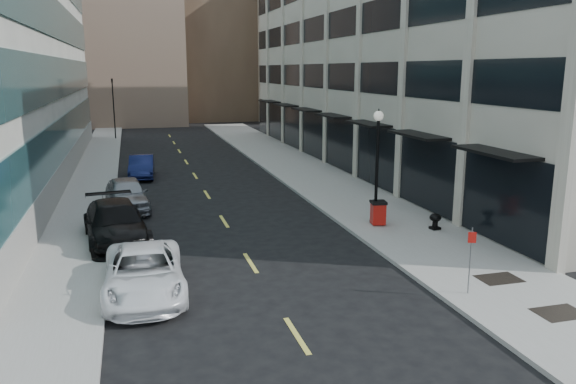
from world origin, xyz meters
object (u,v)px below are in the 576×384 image
traffic_signal (112,82)px  trash_bin (378,212)px  sign_post (471,251)px  car_black_pickup (116,223)px  car_silver_sedan (127,194)px  lamppost (377,157)px  car_white_van (144,272)px  car_blue_sedan (142,167)px  urn_planter (435,220)px

traffic_signal → trash_bin: 39.17m
sign_post → car_black_pickup: bearing=158.8°
car_silver_sedan → lamppost: size_ratio=0.92×
traffic_signal → car_silver_sedan: traffic_signal is taller
car_black_pickup → trash_bin: bearing=-11.1°
car_black_pickup → trash_bin: 11.33m
car_silver_sedan → sign_post: (10.25, -14.53, 0.73)m
car_silver_sedan → trash_bin: 12.65m
sign_post → lamppost: bearing=105.0°
car_white_van → car_blue_sedan: (0.40, 20.36, -0.01)m
car_blue_sedan → sign_post: (9.32, -23.37, 0.82)m
car_black_pickup → urn_planter: size_ratio=8.11×
car_white_van → urn_planter: car_white_van is taller
traffic_signal → urn_planter: 41.14m
car_black_pickup → sign_post: 13.92m
car_silver_sedan → car_black_pickup: bearing=-100.3°
car_white_van → traffic_signal: bearing=93.2°
car_silver_sedan → sign_post: bearing=-60.8°
car_white_van → sign_post: 10.21m
car_silver_sedan → lamppost: lamppost is taller
car_black_pickup → car_silver_sedan: size_ratio=1.20×
traffic_signal → car_silver_sedan: 30.89m
car_white_van → trash_bin: (10.34, 5.05, -0.00)m
traffic_signal → car_blue_sedan: (2.06, -21.64, -4.99)m
sign_post → urn_planter: size_ratio=3.01×
car_black_pickup → sign_post: size_ratio=2.70×
trash_bin → lamppost: (-0.10, 0.08, 2.47)m
trash_bin → car_black_pickup: bearing=-173.9°
car_white_van → car_silver_sedan: 11.54m
car_white_van → car_black_pickup: size_ratio=0.92×
car_black_pickup → urn_planter: 13.58m
trash_bin → urn_planter: 2.51m
traffic_signal → car_white_van: (1.66, -42.00, -4.98)m
trash_bin → urn_planter: size_ratio=1.53×
car_white_van → urn_planter: (12.44, 3.69, -0.16)m
car_blue_sedan → sign_post: sign_post is taller
car_blue_sedan → lamppost: (9.84, -15.23, 2.48)m
car_silver_sedan → car_blue_sedan: (0.93, 8.84, -0.09)m
sign_post → urn_planter: 7.29m
car_silver_sedan → urn_planter: 15.15m
car_blue_sedan → trash_bin: size_ratio=4.05×
car_blue_sedan → sign_post: bearing=-64.8°
trash_bin → traffic_signal: bearing=118.3°
car_black_pickup → urn_planter: (13.40, -2.19, -0.25)m
traffic_signal → car_black_pickup: (0.70, -36.12, -4.88)m
car_blue_sedan → lamppost: 18.30m
car_blue_sedan → car_silver_sedan: bearing=-92.6°
car_silver_sedan → lamppost: (10.77, -6.40, 2.39)m
traffic_signal → lamppost: traffic_signal is taller
car_white_van → urn_planter: size_ratio=7.47×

